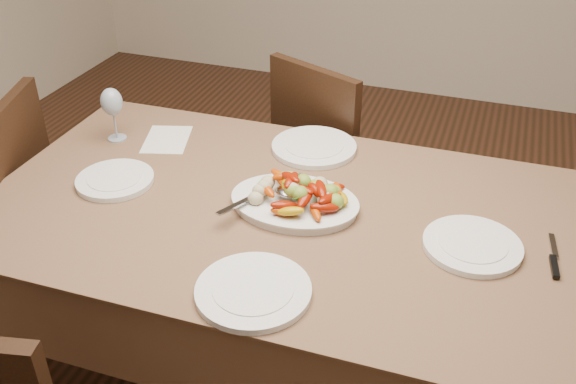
# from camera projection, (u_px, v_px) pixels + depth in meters

# --- Properties ---
(dining_table) EXTENTS (1.85, 1.07, 0.76)m
(dining_table) POSITION_uv_depth(u_px,v_px,m) (288.00, 305.00, 2.11)
(dining_table) COLOR brown
(dining_table) RESTS_ON ground
(chair_far) EXTENTS (0.55, 0.55, 0.95)m
(chair_far) POSITION_uv_depth(u_px,v_px,m) (341.00, 161.00, 2.72)
(chair_far) COLOR black
(chair_far) RESTS_ON ground
(serving_platter) EXTENTS (0.38, 0.28, 0.02)m
(serving_platter) POSITION_uv_depth(u_px,v_px,m) (295.00, 204.00, 1.91)
(serving_platter) COLOR white
(serving_platter) RESTS_ON dining_table
(roasted_vegetables) EXTENTS (0.31, 0.21, 0.09)m
(roasted_vegetables) POSITION_uv_depth(u_px,v_px,m) (295.00, 188.00, 1.88)
(roasted_vegetables) COLOR #7A1102
(roasted_vegetables) RESTS_ON serving_platter
(serving_spoon) EXTENTS (0.28, 0.15, 0.03)m
(serving_spoon) POSITION_uv_depth(u_px,v_px,m) (270.00, 196.00, 1.87)
(serving_spoon) COLOR #9EA0A8
(serving_spoon) RESTS_ON serving_platter
(plate_left) EXTENTS (0.24, 0.24, 0.02)m
(plate_left) POSITION_uv_depth(u_px,v_px,m) (115.00, 180.00, 2.03)
(plate_left) COLOR white
(plate_left) RESTS_ON dining_table
(plate_right) EXTENTS (0.27, 0.27, 0.02)m
(plate_right) POSITION_uv_depth(u_px,v_px,m) (472.00, 246.00, 1.74)
(plate_right) COLOR white
(plate_right) RESTS_ON dining_table
(plate_far) EXTENTS (0.29, 0.29, 0.02)m
(plate_far) POSITION_uv_depth(u_px,v_px,m) (314.00, 147.00, 2.21)
(plate_far) COLOR white
(plate_far) RESTS_ON dining_table
(plate_near) EXTENTS (0.29, 0.29, 0.02)m
(plate_near) POSITION_uv_depth(u_px,v_px,m) (253.00, 291.00, 1.58)
(plate_near) COLOR white
(plate_near) RESTS_ON dining_table
(wine_glass) EXTENTS (0.08, 0.08, 0.20)m
(wine_glass) POSITION_uv_depth(u_px,v_px,m) (113.00, 113.00, 2.23)
(wine_glass) COLOR #8C99A5
(wine_glass) RESTS_ON dining_table
(menu_card) EXTENTS (0.20, 0.24, 0.00)m
(menu_card) POSITION_uv_depth(u_px,v_px,m) (167.00, 140.00, 2.28)
(menu_card) COLOR silver
(menu_card) RESTS_ON dining_table
(table_knife) EXTENTS (0.04, 0.20, 0.01)m
(table_knife) POSITION_uv_depth(u_px,v_px,m) (554.00, 258.00, 1.70)
(table_knife) COLOR #9EA0A8
(table_knife) RESTS_ON dining_table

